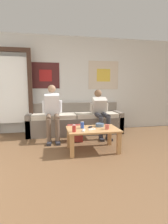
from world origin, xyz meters
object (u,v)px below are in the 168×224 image
Objects in this scene: pillar_candle at (107,127)px; game_controller_near_left at (92,129)px; coffee_table at (93,133)px; ceramic_bowl at (100,125)px; couch at (75,122)px; game_controller_near_right at (84,130)px; drink_can_blue at (82,125)px; drink_can_red at (74,128)px; person_seated_adult at (52,110)px; cell_phone at (90,127)px; person_seated_teen at (100,110)px; backpack at (75,134)px.

game_controller_near_left is at bearing -179.71° from pillar_candle.
ceramic_bowl is at bearing 38.99° from coffee_table.
couch is 24.13× the size of pillar_candle.
game_controller_near_right is at bearing -163.03° from game_controller_near_left.
drink_can_blue is (-0.44, 0.16, 0.02)m from pillar_candle.
drink_can_red reaches higher than game_controller_near_left.
drink_can_blue is at bearing 160.45° from pillar_candle.
couch is at bearing 81.16° from drink_can_red.
person_seated_adult is 8.36× the size of cell_phone.
person_seated_teen is at bearing 1.04° from person_seated_adult.
couch reaches higher than drink_can_blue.
backpack is (-0.10, -0.71, -0.12)m from couch.
person_seated_adult is 8.58× the size of game_controller_near_right.
game_controller_near_right reaches higher than backpack.
person_seated_adult reaches higher than backpack.
coffee_table is 1.27m from person_seated_adult.
pillar_candle is (0.25, -0.10, 0.13)m from coffee_table.
drink_can_blue is (-0.19, 0.06, 0.14)m from coffee_table.
pillar_candle is 0.64m from drink_can_red.
drink_can_blue is at bearing -167.26° from ceramic_bowl.
drink_can_red is 0.46m from cell_phone.
drink_can_blue is at bearing -164.36° from cell_phone.
game_controller_near_right reaches higher than coffee_table.
person_seated_teen is at bearing -30.28° from couch.
person_seated_teen is 3.09× the size of backpack.
backpack is at bearing 112.67° from cell_phone.
person_seated_adult is 1.16m from cell_phone.
drink_can_blue is at bearing -84.64° from backpack.
cell_phone is at bearing 38.61° from drink_can_red.
coffee_table is 1.14m from person_seated_teen.
pillar_candle is 0.46m from game_controller_near_right.
game_controller_near_right is (0.18, 0.03, -0.05)m from drink_can_red.
person_seated_teen is 11.27× the size of pillar_candle.
person_seated_adult reaches higher than coffee_table.
drink_can_red is 0.84× the size of game_controller_near_right.
drink_can_red is (-0.19, -0.24, 0.00)m from drink_can_blue.
drink_can_blue is 0.85× the size of game_controller_near_left.
person_seated_teen is (0.45, 1.01, 0.28)m from coffee_table.
coffee_table is 6.39× the size of cell_phone.
cell_phone is (-0.27, 0.20, -0.04)m from pillar_candle.
game_controller_near_right is at bearing 9.63° from drink_can_red.
cell_phone is (-0.47, -0.90, -0.20)m from person_seated_teen.
drink_can_blue is (0.05, -0.58, 0.32)m from backpack.
person_seated_adult is 1.23m from drink_can_red.
person_seated_adult reaches higher than couch.
person_seated_adult is at bearing 122.51° from game_controller_near_left.
person_seated_adult reaches higher than drink_can_blue.
couch is at bearing 95.94° from coffee_table.
ceramic_bowl is 0.25m from pillar_candle.
backpack is at bearing 123.94° from pillar_candle.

